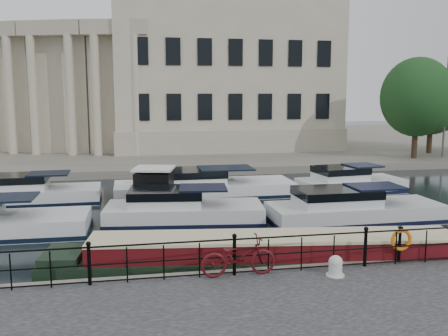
{
  "coord_description": "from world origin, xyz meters",
  "views": [
    {
      "loc": [
        -2.82,
        -15.58,
        5.69
      ],
      "look_at": [
        0.5,
        2.0,
        3.0
      ],
      "focal_mm": 40.0,
      "sensor_mm": 36.0,
      "label": 1
    }
  ],
  "objects_px": {
    "mooring_bollard": "(335,266)",
    "bicycle": "(238,257)",
    "narrowboat": "(274,260)",
    "life_ring_post": "(401,240)",
    "harbour_hut": "(154,191)"
  },
  "relations": [
    {
      "from": "life_ring_post",
      "to": "harbour_hut",
      "type": "bearing_deg",
      "value": 122.58
    },
    {
      "from": "life_ring_post",
      "to": "bicycle",
      "type": "bearing_deg",
      "value": -178.17
    },
    {
      "from": "bicycle",
      "to": "narrowboat",
      "type": "height_order",
      "value": "bicycle"
    },
    {
      "from": "mooring_bollard",
      "to": "harbour_hut",
      "type": "xyz_separation_m",
      "value": [
        -4.54,
        11.52,
        0.12
      ]
    },
    {
      "from": "narrowboat",
      "to": "harbour_hut",
      "type": "distance_m",
      "value": 10.0
    },
    {
      "from": "mooring_bollard",
      "to": "bicycle",
      "type": "bearing_deg",
      "value": 169.37
    },
    {
      "from": "life_ring_post",
      "to": "narrowboat",
      "type": "height_order",
      "value": "life_ring_post"
    },
    {
      "from": "bicycle",
      "to": "life_ring_post",
      "type": "xyz_separation_m",
      "value": [
        5.1,
        0.16,
        0.14
      ]
    },
    {
      "from": "bicycle",
      "to": "life_ring_post",
      "type": "height_order",
      "value": "bicycle"
    },
    {
      "from": "mooring_bollard",
      "to": "narrowboat",
      "type": "relative_size",
      "value": 0.04
    },
    {
      "from": "mooring_bollard",
      "to": "narrowboat",
      "type": "height_order",
      "value": "narrowboat"
    },
    {
      "from": "bicycle",
      "to": "life_ring_post",
      "type": "bearing_deg",
      "value": -89.68
    },
    {
      "from": "life_ring_post",
      "to": "harbour_hut",
      "type": "relative_size",
      "value": 0.38
    },
    {
      "from": "life_ring_post",
      "to": "harbour_hut",
      "type": "distance_m",
      "value": 12.88
    },
    {
      "from": "narrowboat",
      "to": "bicycle",
      "type": "bearing_deg",
      "value": -126.24
    }
  ]
}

